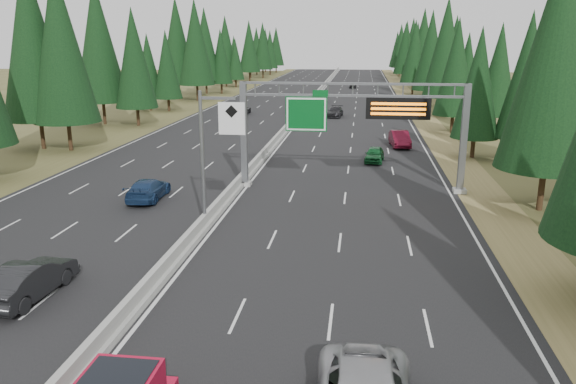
% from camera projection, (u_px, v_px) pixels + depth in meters
% --- Properties ---
extents(road, '(32.00, 260.00, 0.08)m').
position_uv_depth(road, '(302.00, 113.00, 85.81)').
color(road, black).
rests_on(road, ground).
extents(shoulder_right, '(3.60, 260.00, 0.06)m').
position_uv_depth(shoulder_right, '(421.00, 115.00, 83.60)').
color(shoulder_right, olive).
rests_on(shoulder_right, ground).
extents(shoulder_left, '(3.60, 260.00, 0.06)m').
position_uv_depth(shoulder_left, '(190.00, 111.00, 88.02)').
color(shoulder_left, '#494722').
rests_on(shoulder_left, ground).
extents(median_barrier, '(0.70, 260.00, 0.85)m').
position_uv_depth(median_barrier, '(302.00, 110.00, 85.71)').
color(median_barrier, gray).
rests_on(median_barrier, road).
extents(sign_gantry, '(16.75, 0.98, 7.80)m').
position_uv_depth(sign_gantry, '(361.00, 120.00, 40.15)').
color(sign_gantry, slate).
rests_on(sign_gantry, road).
extents(hov_sign_pole, '(2.80, 0.50, 8.00)m').
position_uv_depth(hov_sign_pole, '(212.00, 151.00, 31.84)').
color(hov_sign_pole, slate).
rests_on(hov_sign_pole, road).
extents(tree_row_right, '(12.20, 238.97, 18.58)m').
position_uv_depth(tree_row_right, '(468.00, 52.00, 70.12)').
color(tree_row_right, black).
rests_on(tree_row_right, ground).
extents(tree_row_left, '(11.42, 242.23, 18.75)m').
position_uv_depth(tree_row_left, '(129.00, 51.00, 75.52)').
color(tree_row_left, black).
rests_on(tree_row_left, ground).
extents(car_ahead_green, '(1.98, 4.09, 1.35)m').
position_uv_depth(car_ahead_green, '(374.00, 154.00, 50.90)').
color(car_ahead_green, '#145B29').
rests_on(car_ahead_green, road).
extents(car_ahead_dkred, '(2.16, 5.08, 1.63)m').
position_uv_depth(car_ahead_dkred, '(400.00, 139.00, 58.06)').
color(car_ahead_dkred, '#5A0C1E').
rests_on(car_ahead_dkred, road).
extents(car_ahead_dkgrey, '(2.35, 5.03, 1.42)m').
position_uv_depth(car_ahead_dkgrey, '(335.00, 112.00, 80.76)').
color(car_ahead_dkgrey, black).
rests_on(car_ahead_dkgrey, road).
extents(car_ahead_white, '(2.70, 5.73, 1.58)m').
position_uv_depth(car_ahead_white, '(319.00, 98.00, 99.24)').
color(car_ahead_white, silver).
rests_on(car_ahead_white, road).
extents(car_ahead_far, '(1.54, 3.77, 1.28)m').
position_uv_depth(car_ahead_far, '(353.00, 85.00, 128.69)').
color(car_ahead_far, black).
rests_on(car_ahead_far, road).
extents(car_onc_near, '(2.08, 5.04, 1.62)m').
position_uv_depth(car_onc_near, '(29.00, 279.00, 23.99)').
color(car_onc_near, black).
rests_on(car_onc_near, road).
extents(car_onc_blue, '(2.25, 5.09, 1.45)m').
position_uv_depth(car_onc_blue, '(148.00, 189.00, 38.85)').
color(car_onc_blue, navy).
rests_on(car_onc_blue, road).
extents(car_onc_white, '(2.01, 4.37, 1.45)m').
position_uv_depth(car_onc_white, '(293.00, 107.00, 86.05)').
color(car_onc_white, silver).
rests_on(car_onc_white, road).
extents(car_onc_far, '(2.38, 4.83, 1.32)m').
position_uv_depth(car_onc_far, '(242.00, 110.00, 83.67)').
color(car_onc_far, black).
rests_on(car_onc_far, road).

